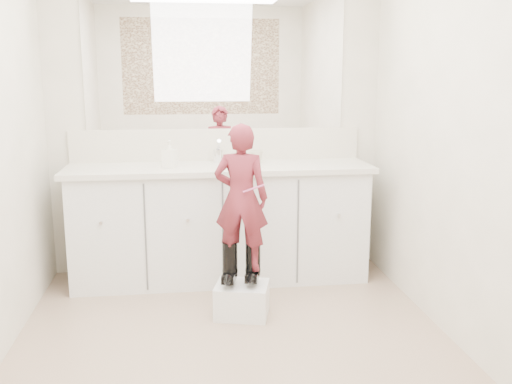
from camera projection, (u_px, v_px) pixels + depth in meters
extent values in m
plane|color=#947761|center=(236.00, 351.00, 3.28)|extent=(3.00, 3.00, 0.00)
plane|color=beige|center=(217.00, 121.00, 4.49)|extent=(2.60, 0.00, 2.60)
plane|color=beige|center=(285.00, 209.00, 1.57)|extent=(2.60, 0.00, 2.60)
plane|color=beige|center=(465.00, 140.00, 3.20)|extent=(0.00, 3.00, 3.00)
cube|color=silver|center=(220.00, 225.00, 4.38)|extent=(2.20, 0.55, 0.85)
cube|color=beige|center=(220.00, 168.00, 4.27)|extent=(2.28, 0.58, 0.04)
cube|color=beige|center=(217.00, 145.00, 4.51)|extent=(2.28, 0.03, 0.25)
cube|color=white|center=(216.00, 64.00, 4.39)|extent=(2.00, 0.02, 1.00)
cube|color=#472819|center=(286.00, 41.00, 1.49)|extent=(2.00, 0.01, 1.20)
cylinder|color=silver|center=(218.00, 156.00, 4.42)|extent=(0.08, 0.08, 0.10)
imported|color=#BFB298|center=(256.00, 157.00, 4.38)|extent=(0.13, 0.13, 0.10)
imported|color=white|center=(169.00, 154.00, 4.17)|extent=(0.12, 0.12, 0.20)
cube|color=white|center=(242.00, 300.00, 3.75)|extent=(0.40, 0.35, 0.22)
imported|color=#B13647|center=(241.00, 198.00, 3.63)|extent=(0.39, 0.30, 0.95)
cylinder|color=#D1518B|center=(254.00, 188.00, 3.54)|extent=(0.13, 0.04, 0.06)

